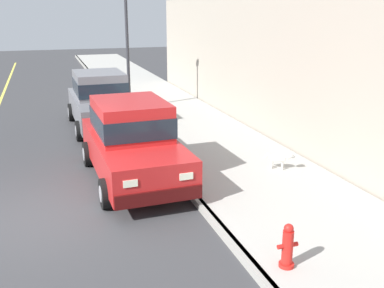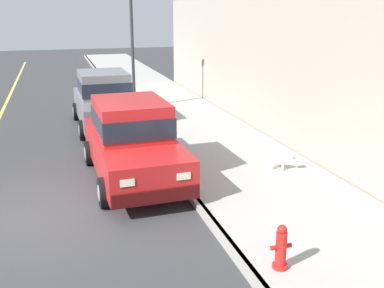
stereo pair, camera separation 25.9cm
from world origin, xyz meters
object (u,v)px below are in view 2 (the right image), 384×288
object	(u,v)px
car_red_sedan	(132,140)
fire_hydrant	(281,248)
street_lamp	(132,38)
dog_white	(280,159)
car_grey_sedan	(104,99)

from	to	relation	value
car_red_sedan	fire_hydrant	bearing A→B (deg)	-73.29
car_red_sedan	street_lamp	size ratio (longest dim) A/B	1.05
dog_white	street_lamp	xyz separation A→B (m)	(-2.18, 8.29, 2.48)
car_red_sedan	street_lamp	xyz separation A→B (m)	(1.34, 7.44, 1.92)
car_grey_sedan	fire_hydrant	world-z (taller)	car_grey_sedan
dog_white	street_lamp	distance (m)	8.92
dog_white	fire_hydrant	size ratio (longest dim) A/B	0.90
car_grey_sedan	fire_hydrant	bearing A→B (deg)	-81.43
car_grey_sedan	street_lamp	xyz separation A→B (m)	(1.41, 2.20, 1.92)
car_red_sedan	dog_white	xyz separation A→B (m)	(3.52, -0.85, -0.55)
car_grey_sedan	fire_hydrant	xyz separation A→B (m)	(1.51, -10.04, -0.51)
car_grey_sedan	car_red_sedan	bearing A→B (deg)	-89.21
car_grey_sedan	dog_white	size ratio (longest dim) A/B	7.08
dog_white	car_grey_sedan	bearing A→B (deg)	120.51
dog_white	street_lamp	size ratio (longest dim) A/B	0.15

